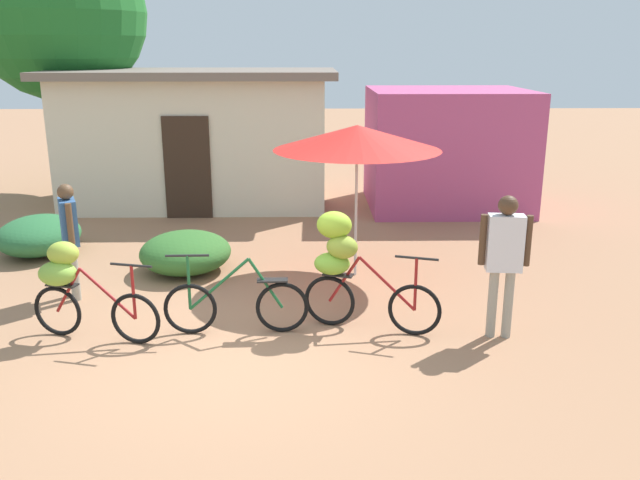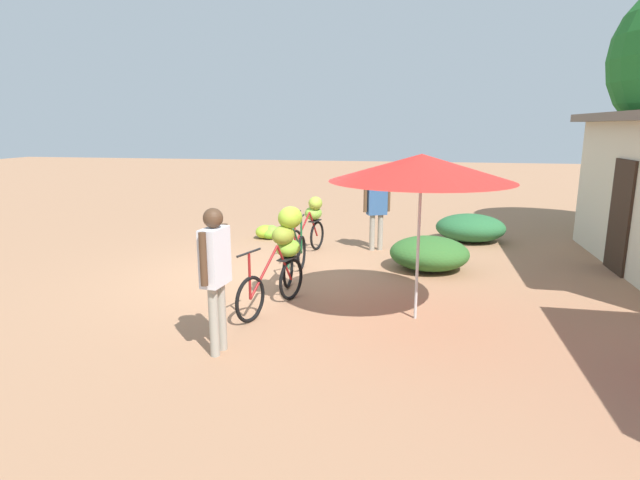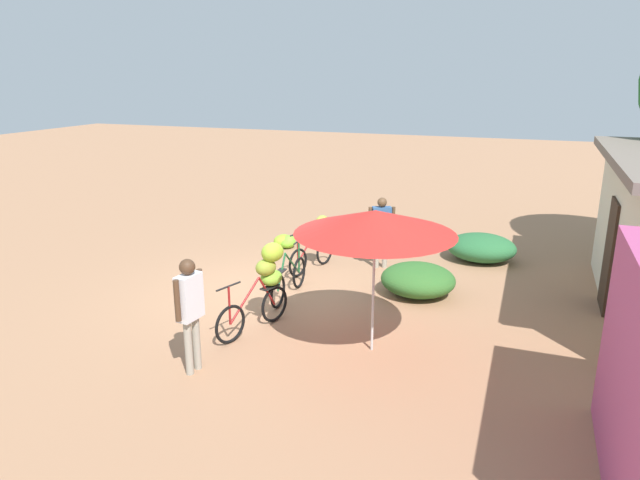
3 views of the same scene
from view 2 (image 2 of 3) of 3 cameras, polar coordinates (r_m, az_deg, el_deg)
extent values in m
plane|color=#A17353|center=(9.05, -6.22, -3.99)|extent=(60.00, 60.00, 0.00)
cube|color=#332319|center=(10.50, 30.38, 2.26)|extent=(0.90, 0.06, 2.00)
ellipsoid|color=#296737|center=(12.10, 16.38, 1.32)|extent=(1.30, 1.54, 0.62)
ellipsoid|color=#32672A|center=(9.55, 12.05, -1.45)|extent=(1.36, 1.43, 0.60)
cylinder|color=beige|center=(6.89, 10.87, -0.19)|extent=(0.04, 0.04, 2.15)
cone|color=red|center=(6.74, 11.21, 7.90)|extent=(2.39, 2.39, 0.35)
torus|color=black|center=(9.93, -2.81, -0.60)|extent=(0.60, 0.20, 0.61)
torus|color=black|center=(10.80, -0.33, 0.49)|extent=(0.60, 0.20, 0.61)
cylinder|color=maroon|center=(10.59, -0.74, 1.77)|extent=(0.38, 0.13, 0.57)
cylinder|color=maroon|center=(10.16, -1.97, 1.29)|extent=(0.66, 0.20, 0.58)
cylinder|color=black|center=(9.81, -2.85, 3.04)|extent=(0.49, 0.15, 0.03)
cylinder|color=maroon|center=(9.87, -2.83, 1.21)|extent=(0.04, 0.04, 0.64)
cube|color=black|center=(10.65, -0.56, 2.16)|extent=(0.38, 0.22, 0.02)
ellipsoid|color=#7FB13D|center=(10.65, -0.75, 2.99)|extent=(0.46, 0.39, 0.28)
ellipsoid|color=#9BB53A|center=(10.54, -0.52, 4.11)|extent=(0.36, 0.29, 0.27)
torus|color=black|center=(9.33, -2.08, -1.42)|extent=(0.63, 0.07, 0.63)
torus|color=black|center=(8.31, -3.58, -3.19)|extent=(0.63, 0.07, 0.63)
cylinder|color=#19592D|center=(8.41, -3.31, -0.85)|extent=(0.41, 0.05, 0.63)
cylinder|color=#19592D|center=(8.92, -2.55, -0.06)|extent=(0.73, 0.05, 0.64)
cylinder|color=black|center=(9.19, -2.11, 2.57)|extent=(0.50, 0.04, 0.03)
cylinder|color=#19592D|center=(9.25, -2.10, 0.56)|extent=(0.04, 0.04, 0.66)
cube|color=black|center=(8.32, -3.44, -0.72)|extent=(0.36, 0.15, 0.02)
torus|color=black|center=(6.92, -7.75, -6.54)|extent=(0.62, 0.24, 0.63)
torus|color=black|center=(7.73, -3.23, -4.37)|extent=(0.62, 0.24, 0.63)
cylinder|color=maroon|center=(7.50, -3.98, -2.57)|extent=(0.38, 0.15, 0.61)
cylinder|color=maroon|center=(7.09, -6.22, -3.53)|extent=(0.67, 0.24, 0.62)
cylinder|color=black|center=(6.74, -7.91, -1.40)|extent=(0.49, 0.18, 0.03)
cylinder|color=maroon|center=(6.82, -7.83, -4.00)|extent=(0.04, 0.04, 0.64)
cube|color=black|center=(7.55, -3.67, -2.06)|extent=(0.39, 0.24, 0.02)
ellipsoid|color=#7CB333|center=(7.59, -3.57, -0.90)|extent=(0.48, 0.41, 0.26)
ellipsoid|color=olive|center=(7.44, -4.12, 0.54)|extent=(0.46, 0.42, 0.28)
ellipsoid|color=#96C02F|center=(7.46, -3.33, 2.50)|extent=(0.49, 0.43, 0.32)
ellipsoid|color=#77C62D|center=(11.94, -5.59, 0.75)|extent=(0.49, 0.44, 0.26)
ellipsoid|color=#97C62C|center=(12.01, -6.09, 0.92)|extent=(0.63, 0.60, 0.31)
ellipsoid|color=#7DC536|center=(11.96, -5.38, 0.89)|extent=(0.48, 0.44, 0.31)
ellipsoid|color=#86C22B|center=(12.05, -6.18, 0.82)|extent=(0.49, 0.52, 0.25)
cylinder|color=gray|center=(10.86, 6.72, 0.87)|extent=(0.11, 0.11, 0.76)
cylinder|color=gray|center=(10.80, 5.81, 0.83)|extent=(0.11, 0.11, 0.76)
cube|color=#33598C|center=(10.71, 6.35, 4.42)|extent=(0.34, 0.45, 0.60)
cylinder|color=brown|center=(10.79, 7.62, 4.61)|extent=(0.08, 0.08, 0.54)
cylinder|color=brown|center=(10.63, 5.07, 4.55)|extent=(0.08, 0.08, 0.54)
sphere|color=brown|center=(10.66, 6.40, 6.57)|extent=(0.21, 0.21, 0.21)
cylinder|color=gray|center=(6.12, -10.90, -8.32)|extent=(0.11, 0.11, 0.82)
cylinder|color=gray|center=(5.97, -11.72, -8.89)|extent=(0.11, 0.11, 0.82)
cube|color=silver|center=(5.82, -11.61, -1.82)|extent=(0.42, 0.24, 0.65)
cylinder|color=#4C3321|center=(6.03, -10.50, -0.97)|extent=(0.08, 0.08, 0.59)
cylinder|color=#4C3321|center=(5.60, -12.85, -2.10)|extent=(0.08, 0.08, 0.59)
sphere|color=#4C3321|center=(5.73, -11.81, 2.41)|extent=(0.22, 0.22, 0.22)
camera|label=1|loc=(11.96, -41.80, 12.92)|focal=37.35mm
camera|label=3|loc=(2.81, 134.27, 25.32)|focal=32.18mm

